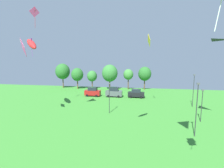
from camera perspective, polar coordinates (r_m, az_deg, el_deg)
kite_flying_0 at (r=31.94m, az=-26.98°, el=10.55°), size 2.11×2.33×3.02m
kite_flying_3 at (r=36.48m, az=11.99°, el=13.75°), size 0.56×2.61×2.60m
kite_flying_4 at (r=35.52m, az=-24.80°, el=11.80°), size 4.55×4.45×3.66m
kite_flying_5 at (r=38.04m, az=-23.99°, el=20.50°), size 1.22×1.54×3.88m
kite_flying_10 at (r=29.35m, az=29.45°, el=11.04°), size 2.69×3.15×0.30m
parked_car_leftmost at (r=47.66m, az=-6.34°, el=-2.53°), size 4.24×2.07×2.49m
parked_car_second_from_left at (r=46.49m, az=0.66°, el=-2.69°), size 4.36×2.09×2.62m
parked_car_third_from_left at (r=46.19m, az=7.89°, el=-3.06°), size 4.28×2.09×2.21m
light_post_0 at (r=25.32m, az=25.91°, el=-6.80°), size 0.36×0.20×7.22m
light_post_1 at (r=40.43m, az=25.06°, el=-1.46°), size 0.36×0.20×6.94m
light_post_2 at (r=31.76m, az=27.28°, el=-5.65°), size 0.36×0.20×5.38m
light_post_3 at (r=32.63m, az=-0.89°, el=-3.97°), size 0.36×0.20×5.75m
treeline_tree_0 at (r=62.13m, az=-15.82°, el=3.96°), size 4.85×4.85×8.39m
treeline_tree_1 at (r=59.17m, az=-11.27°, el=3.03°), size 3.97×3.97×7.01m
treeline_tree_2 at (r=59.05m, az=-6.53°, el=2.57°), size 3.32×3.32×6.08m
treeline_tree_3 at (r=56.57m, az=-0.73°, el=3.54°), size 5.06×5.06×8.19m
treeline_tree_4 at (r=57.45m, az=5.35°, el=3.09°), size 3.21×3.21×6.70m
treeline_tree_5 at (r=57.96m, az=10.63°, el=3.29°), size 4.20×4.20×7.48m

